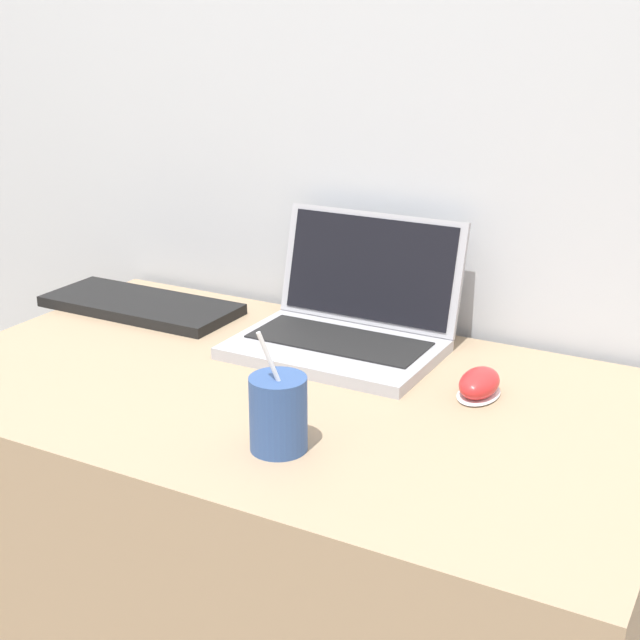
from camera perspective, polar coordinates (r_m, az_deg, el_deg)
wall_back at (r=1.60m, az=4.70°, el=16.95°), size 7.00×0.04×2.50m
desk at (r=1.57m, az=-2.08°, el=-17.10°), size 1.15×0.67×0.77m
laptop at (r=1.52m, az=1.72°, el=-0.06°), size 0.34×0.28×0.21m
drink_cup at (r=1.17m, az=-2.68°, el=-5.90°), size 0.08×0.08×0.17m
computer_mouse at (r=1.36m, az=10.15°, el=-4.08°), size 0.06×0.10×0.04m
external_keyboard at (r=1.74m, az=-11.40°, el=0.94°), size 0.38×0.16×0.02m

